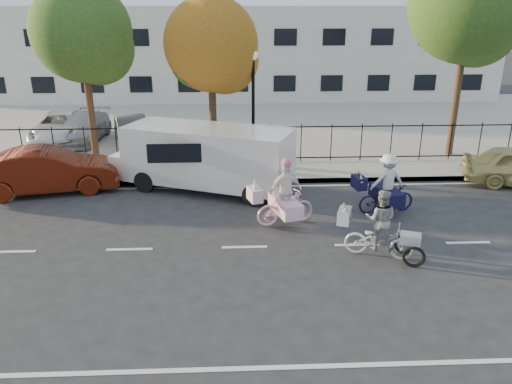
{
  "coord_description": "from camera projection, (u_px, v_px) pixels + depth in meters",
  "views": [
    {
      "loc": [
        -0.22,
        -11.78,
        5.93
      ],
      "look_at": [
        0.36,
        1.2,
        1.1
      ],
      "focal_mm": 35.0,
      "sensor_mm": 36.0,
      "label": 1
    }
  ],
  "objects": [
    {
      "name": "street_sign",
      "position": [
        191.0,
        134.0,
        18.9
      ],
      "size": [
        0.85,
        0.06,
        1.8
      ],
      "color": "black",
      "rests_on": "sidewalk"
    },
    {
      "name": "tree_east",
      "position": [
        472.0,
        9.0,
        18.97
      ],
      "size": [
        4.57,
        4.57,
        8.37
      ],
      "color": "#442D1D",
      "rests_on": "ground"
    },
    {
      "name": "parking_lot",
      "position": [
        238.0,
        122.0,
        27.13
      ],
      "size": [
        60.0,
        15.6,
        0.15
      ],
      "primitive_type": "cube",
      "color": "#A8A399",
      "rests_on": "ground"
    },
    {
      "name": "red_sedan",
      "position": [
        48.0,
        171.0,
        16.79
      ],
      "size": [
        4.83,
        2.55,
        1.51
      ],
      "primitive_type": "imported",
      "rotation": [
        0.0,
        0.0,
        1.79
      ],
      "color": "#5A190A",
      "rests_on": "ground"
    },
    {
      "name": "zebra_trike",
      "position": [
        380.0,
        231.0,
        12.4
      ],
      "size": [
        2.06,
        1.36,
        1.78
      ],
      "rotation": [
        0.0,
        0.0,
        1.22
      ],
      "color": "white",
      "rests_on": "ground"
    },
    {
      "name": "lot_car_a",
      "position": [
        83.0,
        128.0,
        22.74
      ],
      "size": [
        1.96,
        4.34,
        1.23
      ],
      "primitive_type": "imported",
      "rotation": [
        0.0,
        0.0,
        -0.06
      ],
      "color": "#9EA1A6",
      "rests_on": "parking_lot"
    },
    {
      "name": "building",
      "position": [
        236.0,
        51.0,
        35.47
      ],
      "size": [
        34.0,
        10.0,
        6.0
      ],
      "primitive_type": "cube",
      "color": "silver",
      "rests_on": "ground"
    },
    {
      "name": "bull_bike",
      "position": [
        386.0,
        189.0,
        15.12
      ],
      "size": [
        2.04,
        1.42,
        1.85
      ],
      "rotation": [
        0.0,
        0.0,
        1.75
      ],
      "color": "#151035",
      "rests_on": "ground"
    },
    {
      "name": "lamppost",
      "position": [
        253.0,
        88.0,
        18.41
      ],
      "size": [
        0.36,
        0.36,
        4.33
      ],
      "color": "black",
      "rests_on": "sidewalk"
    },
    {
      "name": "unicorn_bike",
      "position": [
        284.0,
        200.0,
        14.25
      ],
      "size": [
        2.02,
        1.46,
        1.99
      ],
      "rotation": [
        0.0,
        0.0,
        1.86
      ],
      "color": "#FFC2D7",
      "rests_on": "ground"
    },
    {
      "name": "lot_car_c",
      "position": [
        132.0,
        130.0,
        22.28
      ],
      "size": [
        2.31,
        3.91,
        1.22
      ],
      "primitive_type": "imported",
      "rotation": [
        0.0,
        0.0,
        0.3
      ],
      "color": "#53555B",
      "rests_on": "parking_lot"
    },
    {
      "name": "iron_fence",
      "position": [
        240.0,
        144.0,
        19.54
      ],
      "size": [
        58.0,
        0.06,
        1.5
      ],
      "primitive_type": null,
      "color": "black",
      "rests_on": "sidewalk"
    },
    {
      "name": "lot_car_b",
      "position": [
        61.0,
        127.0,
        22.74
      ],
      "size": [
        2.62,
        4.86,
        1.29
      ],
      "primitive_type": "imported",
      "rotation": [
        0.0,
        0.0,
        0.1
      ],
      "color": "silver",
      "rests_on": "parking_lot"
    },
    {
      "name": "curb",
      "position": [
        241.0,
        182.0,
        17.81
      ],
      "size": [
        60.0,
        0.1,
        0.15
      ],
      "primitive_type": "cube",
      "color": "#A8A399",
      "rests_on": "ground"
    },
    {
      "name": "sidewalk",
      "position": [
        241.0,
        172.0,
        18.79
      ],
      "size": [
        60.0,
        2.2,
        0.15
      ],
      "primitive_type": "cube",
      "color": "#A8A399",
      "rests_on": "ground"
    },
    {
      "name": "ground",
      "position": [
        244.0,
        247.0,
        13.11
      ],
      "size": [
        120.0,
        120.0,
        0.0
      ],
      "primitive_type": "plane",
      "color": "#333334"
    },
    {
      "name": "tree_west",
      "position": [
        86.0,
        37.0,
        18.9
      ],
      "size": [
        3.79,
        3.79,
        6.95
      ],
      "color": "#442D1D",
      "rests_on": "ground"
    },
    {
      "name": "white_van",
      "position": [
        205.0,
        156.0,
        16.85
      ],
      "size": [
        6.65,
        4.0,
        2.17
      ],
      "rotation": [
        0.0,
        0.0,
        -0.38
      ],
      "color": "white",
      "rests_on": "ground"
    },
    {
      "name": "tree_mid",
      "position": [
        215.0,
        49.0,
        18.4
      ],
      "size": [
        3.53,
        3.49,
        6.4
      ],
      "color": "#442D1D",
      "rests_on": "ground"
    },
    {
      "name": "road_markings",
      "position": [
        244.0,
        247.0,
        13.11
      ],
      "size": [
        60.0,
        9.52,
        0.01
      ],
      "primitive_type": null,
      "color": "silver",
      "rests_on": "ground"
    }
  ]
}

